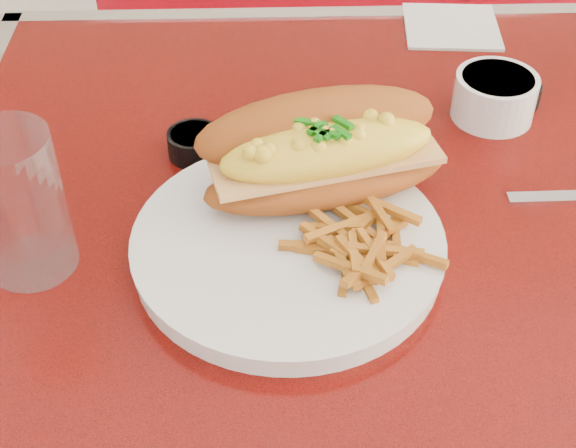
{
  "coord_description": "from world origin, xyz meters",
  "views": [
    {
      "loc": [
        -0.23,
        -0.67,
        1.32
      ],
      "look_at": [
        -0.22,
        -0.1,
        0.81
      ],
      "focal_mm": 50.0,
      "sensor_mm": 36.0,
      "label": 1
    }
  ],
  "objects_px": {
    "sauce_cup_left": "(194,143)",
    "booth_bench_far": "(372,124)",
    "dinner_plate": "(288,245)",
    "fork": "(359,206)",
    "diner_table": "(463,288)",
    "water_tumbler": "(18,204)",
    "mac_hoagie": "(323,151)",
    "gravy_ramekin": "(495,96)",
    "sauce_cup_right": "(519,93)"
  },
  "relations": [
    {
      "from": "booth_bench_far",
      "to": "water_tumbler",
      "type": "relative_size",
      "value": 8.1
    },
    {
      "from": "dinner_plate",
      "to": "sauce_cup_left",
      "type": "height_order",
      "value": "sauce_cup_left"
    },
    {
      "from": "sauce_cup_right",
      "to": "mac_hoagie",
      "type": "bearing_deg",
      "value": -144.0
    },
    {
      "from": "mac_hoagie",
      "to": "fork",
      "type": "relative_size",
      "value": 1.64
    },
    {
      "from": "diner_table",
      "to": "fork",
      "type": "xyz_separation_m",
      "value": [
        -0.14,
        -0.06,
        0.18
      ]
    },
    {
      "from": "diner_table",
      "to": "gravy_ramekin",
      "type": "height_order",
      "value": "gravy_ramekin"
    },
    {
      "from": "diner_table",
      "to": "sauce_cup_left",
      "type": "xyz_separation_m",
      "value": [
        -0.32,
        0.06,
        0.18
      ]
    },
    {
      "from": "booth_bench_far",
      "to": "fork",
      "type": "relative_size",
      "value": 7.16
    },
    {
      "from": "sauce_cup_left",
      "to": "gravy_ramekin",
      "type": "bearing_deg",
      "value": 10.61
    },
    {
      "from": "sauce_cup_right",
      "to": "water_tumbler",
      "type": "distance_m",
      "value": 0.6
    },
    {
      "from": "dinner_plate",
      "to": "mac_hoagie",
      "type": "distance_m",
      "value": 0.1
    },
    {
      "from": "dinner_plate",
      "to": "fork",
      "type": "distance_m",
      "value": 0.09
    },
    {
      "from": "booth_bench_far",
      "to": "fork",
      "type": "bearing_deg",
      "value": -99.39
    },
    {
      "from": "diner_table",
      "to": "booth_bench_far",
      "type": "relative_size",
      "value": 1.03
    },
    {
      "from": "sauce_cup_right",
      "to": "water_tumbler",
      "type": "xyz_separation_m",
      "value": [
        -0.54,
        -0.26,
        0.06
      ]
    },
    {
      "from": "diner_table",
      "to": "sauce_cup_left",
      "type": "bearing_deg",
      "value": 168.4
    },
    {
      "from": "dinner_plate",
      "to": "gravy_ramekin",
      "type": "xyz_separation_m",
      "value": [
        0.25,
        0.23,
        0.02
      ]
    },
    {
      "from": "diner_table",
      "to": "sauce_cup_left",
      "type": "relative_size",
      "value": 17.68
    },
    {
      "from": "sauce_cup_right",
      "to": "booth_bench_far",
      "type": "bearing_deg",
      "value": 96.56
    },
    {
      "from": "dinner_plate",
      "to": "sauce_cup_left",
      "type": "xyz_separation_m",
      "value": [
        -0.1,
        0.17,
        0.0
      ]
    },
    {
      "from": "gravy_ramekin",
      "to": "mac_hoagie",
      "type": "bearing_deg",
      "value": -143.97
    },
    {
      "from": "diner_table",
      "to": "booth_bench_far",
      "type": "distance_m",
      "value": 0.87
    },
    {
      "from": "dinner_plate",
      "to": "fork",
      "type": "bearing_deg",
      "value": 31.97
    },
    {
      "from": "gravy_ramekin",
      "to": "sauce_cup_left",
      "type": "relative_size",
      "value": 1.73
    },
    {
      "from": "dinner_plate",
      "to": "sauce_cup_right",
      "type": "distance_m",
      "value": 0.39
    },
    {
      "from": "fork",
      "to": "booth_bench_far",
      "type": "bearing_deg",
      "value": 0.15
    },
    {
      "from": "diner_table",
      "to": "sauce_cup_right",
      "type": "bearing_deg",
      "value": 64.81
    },
    {
      "from": "dinner_plate",
      "to": "sauce_cup_left",
      "type": "relative_size",
      "value": 4.96
    },
    {
      "from": "dinner_plate",
      "to": "mac_hoagie",
      "type": "xyz_separation_m",
      "value": [
        0.04,
        0.08,
        0.06
      ]
    },
    {
      "from": "sauce_cup_left",
      "to": "water_tumbler",
      "type": "bearing_deg",
      "value": -130.79
    },
    {
      "from": "booth_bench_far",
      "to": "dinner_plate",
      "type": "height_order",
      "value": "booth_bench_far"
    },
    {
      "from": "dinner_plate",
      "to": "water_tumbler",
      "type": "bearing_deg",
      "value": -179.25
    },
    {
      "from": "sauce_cup_left",
      "to": "sauce_cup_right",
      "type": "xyz_separation_m",
      "value": [
        0.39,
        0.09,
        -0.0
      ]
    },
    {
      "from": "diner_table",
      "to": "mac_hoagie",
      "type": "relative_size",
      "value": 4.48
    },
    {
      "from": "mac_hoagie",
      "to": "water_tumbler",
      "type": "relative_size",
      "value": 1.85
    },
    {
      "from": "mac_hoagie",
      "to": "water_tumbler",
      "type": "bearing_deg",
      "value": -178.31
    },
    {
      "from": "diner_table",
      "to": "sauce_cup_right",
      "type": "height_order",
      "value": "sauce_cup_right"
    },
    {
      "from": "gravy_ramekin",
      "to": "booth_bench_far",
      "type": "bearing_deg",
      "value": 93.02
    },
    {
      "from": "mac_hoagie",
      "to": "sauce_cup_right",
      "type": "bearing_deg",
      "value": 22.12
    },
    {
      "from": "diner_table",
      "to": "booth_bench_far",
      "type": "height_order",
      "value": "booth_bench_far"
    },
    {
      "from": "diner_table",
      "to": "mac_hoagie",
      "type": "xyz_separation_m",
      "value": [
        -0.18,
        -0.03,
        0.23
      ]
    },
    {
      "from": "gravy_ramekin",
      "to": "sauce_cup_right",
      "type": "distance_m",
      "value": 0.05
    },
    {
      "from": "sauce_cup_left",
      "to": "booth_bench_far",
      "type": "bearing_deg",
      "value": 66.98
    },
    {
      "from": "fork",
      "to": "gravy_ramekin",
      "type": "bearing_deg",
      "value": -34.31
    },
    {
      "from": "sauce_cup_left",
      "to": "water_tumbler",
      "type": "xyz_separation_m",
      "value": [
        -0.15,
        -0.17,
        0.06
      ]
    },
    {
      "from": "water_tumbler",
      "to": "fork",
      "type": "bearing_deg",
      "value": 8.7
    },
    {
      "from": "fork",
      "to": "diner_table",
      "type": "bearing_deg",
      "value": -59.33
    },
    {
      "from": "sauce_cup_right",
      "to": "water_tumbler",
      "type": "relative_size",
      "value": 0.4
    },
    {
      "from": "sauce_cup_left",
      "to": "water_tumbler",
      "type": "relative_size",
      "value": 0.47
    },
    {
      "from": "sauce_cup_right",
      "to": "dinner_plate",
      "type": "bearing_deg",
      "value": -138.22
    }
  ]
}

